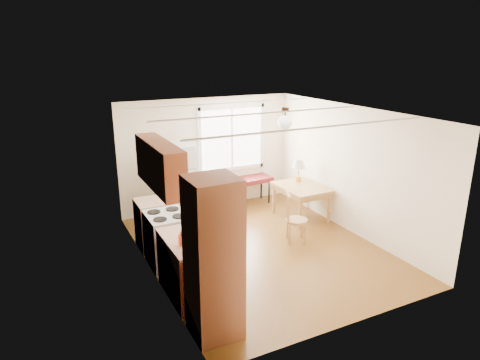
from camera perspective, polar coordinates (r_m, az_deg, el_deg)
room_shell at (r=7.49m, az=2.87°, el=-0.51°), size 4.60×5.60×2.62m
kitchen_run at (r=6.45m, az=-7.91°, el=-7.60°), size 0.65×3.40×2.20m
window_unit at (r=9.81m, az=-1.11°, el=5.58°), size 1.64×0.05×1.51m
pendant_light at (r=7.94m, az=6.00°, el=7.77°), size 0.26×0.26×0.40m
refrigerator at (r=8.81m, az=-8.63°, el=-0.69°), size 0.75×0.75×1.70m
bench at (r=9.92m, az=0.55°, el=-0.21°), size 1.38×0.59×0.62m
dining_table at (r=9.19m, az=8.18°, el=-1.41°), size 0.88×1.17×0.72m
chair at (r=8.07m, az=6.93°, el=-4.63°), size 0.47×0.46×0.95m
table_lamp at (r=9.36m, az=7.82°, el=1.94°), size 0.29×0.29×0.50m
coffee_maker at (r=5.78m, az=-5.82°, el=-8.56°), size 0.18×0.23×0.33m
kettle at (r=6.05m, az=-7.74°, el=-7.83°), size 0.11×0.11×0.20m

